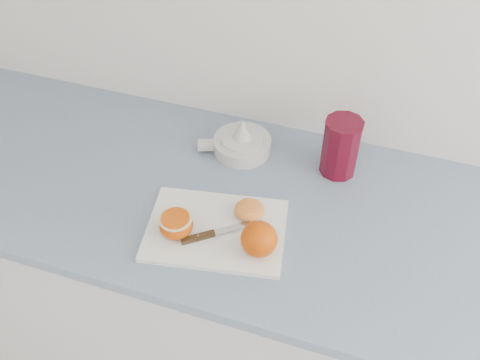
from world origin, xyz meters
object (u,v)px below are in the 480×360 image
Objects in this scene: red_tumbler at (340,149)px; counter at (270,310)px; citrus_juicer at (241,142)px; half_orange at (176,225)px; cutting_board at (216,230)px.

counter is at bearing -122.24° from red_tumbler.
counter is at bearing -48.51° from citrus_juicer.
citrus_juicer is (-0.15, 0.17, 0.47)m from counter.
half_orange is at bearing -132.42° from red_tumbler.
counter is at bearing 46.88° from cutting_board.
half_orange reaches higher than counter.
citrus_juicer reaches higher than cutting_board.
cutting_board is at bearing -127.11° from red_tumbler.
red_tumbler is at bearing 52.89° from cutting_board.
cutting_board is 0.29m from citrus_juicer.
red_tumbler reaches higher than counter.
red_tumbler is at bearing 57.76° from counter.
red_tumbler is at bearing 47.58° from half_orange.
red_tumbler is (0.22, 0.29, 0.06)m from cutting_board.
citrus_juicer is (-0.03, 0.28, 0.02)m from cutting_board.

